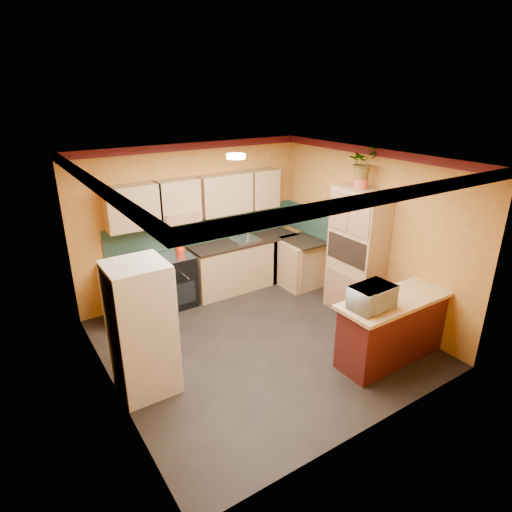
# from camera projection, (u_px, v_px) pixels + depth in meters

# --- Properties ---
(room_shell) EXTENTS (4.24, 4.24, 2.72)m
(room_shell) POSITION_uv_depth(u_px,v_px,m) (250.00, 202.00, 5.84)
(room_shell) COLOR black
(room_shell) RESTS_ON ground
(base_cabinets_back) EXTENTS (3.65, 0.60, 0.88)m
(base_cabinets_back) POSITION_uv_depth(u_px,v_px,m) (208.00, 273.00, 7.66)
(base_cabinets_back) COLOR tan
(base_cabinets_back) RESTS_ON ground
(countertop_back) EXTENTS (3.65, 0.62, 0.04)m
(countertop_back) POSITION_uv_depth(u_px,v_px,m) (207.00, 249.00, 7.49)
(countertop_back) COLOR black
(countertop_back) RESTS_ON base_cabinets_back
(stove) EXTENTS (0.58, 0.58, 0.91)m
(stove) POSITION_uv_depth(u_px,v_px,m) (176.00, 280.00, 7.33)
(stove) COLOR black
(stove) RESTS_ON ground
(kettle) EXTENTS (0.21, 0.21, 0.18)m
(kettle) POSITION_uv_depth(u_px,v_px,m) (180.00, 251.00, 7.15)
(kettle) COLOR #AA230B
(kettle) RESTS_ON stove
(sink) EXTENTS (0.48, 0.40, 0.03)m
(sink) POSITION_uv_depth(u_px,v_px,m) (245.00, 239.00, 7.87)
(sink) COLOR silver
(sink) RESTS_ON countertop_back
(base_cabinets_right) EXTENTS (0.60, 0.80, 0.88)m
(base_cabinets_right) POSITION_uv_depth(u_px,v_px,m) (303.00, 264.00, 8.07)
(base_cabinets_right) COLOR tan
(base_cabinets_right) RESTS_ON ground
(countertop_right) EXTENTS (0.62, 0.80, 0.04)m
(countertop_right) POSITION_uv_depth(u_px,v_px,m) (304.00, 241.00, 7.90)
(countertop_right) COLOR black
(countertop_right) RESTS_ON base_cabinets_right
(fridge) EXTENTS (0.68, 0.66, 1.70)m
(fridge) POSITION_uv_depth(u_px,v_px,m) (142.00, 329.00, 5.11)
(fridge) COLOR silver
(fridge) RESTS_ON ground
(pantry) EXTENTS (0.48, 0.90, 2.10)m
(pantry) POSITION_uv_depth(u_px,v_px,m) (357.00, 253.00, 6.89)
(pantry) COLOR tan
(pantry) RESTS_ON ground
(fern_pot) EXTENTS (0.22, 0.22, 0.16)m
(fern_pot) POSITION_uv_depth(u_px,v_px,m) (361.00, 183.00, 6.51)
(fern_pot) COLOR #AA4729
(fern_pot) RESTS_ON pantry
(fern) EXTENTS (0.45, 0.40, 0.47)m
(fern) POSITION_uv_depth(u_px,v_px,m) (363.00, 162.00, 6.40)
(fern) COLOR tan
(fern) RESTS_ON fern_pot
(breakfast_bar) EXTENTS (1.80, 0.55, 0.88)m
(breakfast_bar) POSITION_uv_depth(u_px,v_px,m) (397.00, 328.00, 5.91)
(breakfast_bar) COLOR #4F1812
(breakfast_bar) RESTS_ON ground
(bar_top) EXTENTS (1.90, 0.65, 0.05)m
(bar_top) POSITION_uv_depth(u_px,v_px,m) (401.00, 298.00, 5.74)
(bar_top) COLOR tan
(bar_top) RESTS_ON breakfast_bar
(microwave) EXTENTS (0.57, 0.40, 0.31)m
(microwave) POSITION_uv_depth(u_px,v_px,m) (372.00, 297.00, 5.38)
(microwave) COLOR silver
(microwave) RESTS_ON bar_top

